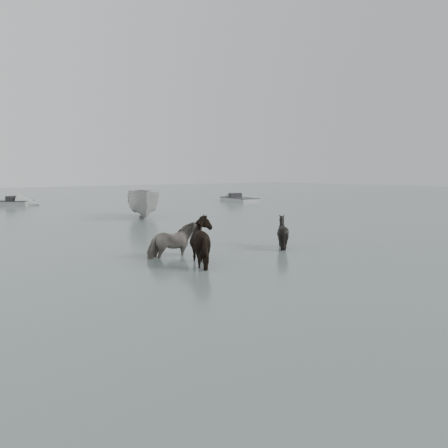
{
  "coord_description": "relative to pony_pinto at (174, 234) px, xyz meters",
  "views": [
    {
      "loc": [
        -8.57,
        -8.72,
        2.64
      ],
      "look_at": [
        -0.13,
        2.01,
        1.0
      ],
      "focal_mm": 35.0,
      "sensor_mm": 36.0,
      "label": 1
    }
  ],
  "objects": [
    {
      "name": "skiff_port",
      "position": [
        17.7,
        17.81,
        -0.34
      ],
      "size": [
        2.53,
        5.9,
        0.75
      ],
      "primitive_type": null,
      "rotation": [
        0.0,
        0.0,
        1.4
      ],
      "color": "#A7AAA7",
      "rests_on": "ground"
    },
    {
      "name": "pony_black",
      "position": [
        3.86,
        -0.94,
        -0.05
      ],
      "size": [
        1.31,
        1.19,
        1.33
      ],
      "primitive_type": "imported",
      "rotation": [
        0.0,
        0.0,
        1.67
      ],
      "color": "black",
      "rests_on": "ground"
    },
    {
      "name": "ground",
      "position": [
        1.48,
        -2.83,
        -0.72
      ],
      "size": [
        140.0,
        140.0,
        0.0
      ],
      "primitive_type": "plane",
      "color": "#53635D",
      "rests_on": "ground"
    },
    {
      "name": "pony_dark",
      "position": [
        0.2,
        -1.52,
        0.08
      ],
      "size": [
        1.38,
        1.6,
        1.59
      ],
      "primitive_type": "imported",
      "rotation": [
        0.0,
        0.0,
        1.59
      ],
      "color": "black",
      "rests_on": "ground"
    },
    {
      "name": "boat_small",
      "position": [
        4.84,
        11.17,
        0.2
      ],
      "size": [
        3.48,
        5.05,
        1.83
      ],
      "primitive_type": "imported",
      "rotation": [
        0.0,
        0.0,
        -0.4
      ],
      "color": "#AAAAA6",
      "rests_on": "ground"
    },
    {
      "name": "skiff_mid",
      "position": [
        0.44,
        26.19,
        -0.34
      ],
      "size": [
        5.6,
        5.05,
        0.75
      ],
      "primitive_type": null,
      "rotation": [
        0.0,
        0.0,
        -0.7
      ],
      "color": "gray",
      "rests_on": "ground"
    },
    {
      "name": "pony_pinto",
      "position": [
        0.0,
        0.0,
        0.0
      ],
      "size": [
        1.72,
        0.81,
        1.44
      ],
      "primitive_type": "imported",
      "rotation": [
        0.0,
        0.0,
        1.59
      ],
      "color": "black",
      "rests_on": "ground"
    }
  ]
}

